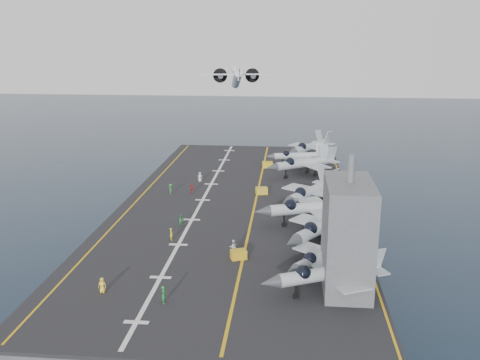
# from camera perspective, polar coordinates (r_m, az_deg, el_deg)

# --- Properties ---
(ground) EXTENTS (500.00, 500.00, 0.00)m
(ground) POSITION_cam_1_polar(r_m,az_deg,el_deg) (93.71, -0.23, -8.34)
(ground) COLOR #142135
(ground) RESTS_ON ground
(hull) EXTENTS (36.00, 90.00, 10.00)m
(hull) POSITION_cam_1_polar(r_m,az_deg,el_deg) (91.82, -0.24, -5.48)
(hull) COLOR #56595E
(hull) RESTS_ON ground
(flight_deck) EXTENTS (38.00, 92.00, 0.40)m
(flight_deck) POSITION_cam_1_polar(r_m,az_deg,el_deg) (90.11, -0.24, -2.39)
(flight_deck) COLOR black
(flight_deck) RESTS_ON hull
(foul_line) EXTENTS (0.35, 90.00, 0.02)m
(foul_line) POSITION_cam_1_polar(r_m,az_deg,el_deg) (89.81, 1.67, -2.31)
(foul_line) COLOR gold
(foul_line) RESTS_ON flight_deck
(landing_centerline) EXTENTS (0.50, 90.00, 0.02)m
(landing_centerline) POSITION_cam_1_polar(r_m,az_deg,el_deg) (90.81, -4.01, -2.14)
(landing_centerline) COLOR silver
(landing_centerline) RESTS_ON flight_deck
(deck_edge_port) EXTENTS (0.25, 90.00, 0.02)m
(deck_edge_port) POSITION_cam_1_polar(r_m,az_deg,el_deg) (93.20, -10.71, -1.92)
(deck_edge_port) COLOR gold
(deck_edge_port) RESTS_ON flight_deck
(deck_edge_stbd) EXTENTS (0.25, 90.00, 0.02)m
(deck_edge_stbd) POSITION_cam_1_polar(r_m,az_deg,el_deg) (90.20, 11.55, -2.54)
(deck_edge_stbd) COLOR gold
(deck_edge_stbd) RESTS_ON flight_deck
(island_superstructure) EXTENTS (5.00, 10.00, 15.00)m
(island_superstructure) POSITION_cam_1_polar(r_m,az_deg,el_deg) (59.18, 11.46, -4.43)
(island_superstructure) COLOR #56595E
(island_superstructure) RESTS_ON flight_deck
(fighter_jet_0) EXTENTS (16.78, 14.49, 4.90)m
(fighter_jet_0) POSITION_cam_1_polar(r_m,az_deg,el_deg) (59.15, 9.51, -9.63)
(fighter_jet_0) COLOR gray
(fighter_jet_0) RESTS_ON flight_deck
(fighter_jet_1) EXTENTS (14.57, 15.23, 4.42)m
(fighter_jet_1) POSITION_cam_1_polar(r_m,az_deg,el_deg) (64.05, 9.00, -7.84)
(fighter_jet_1) COLOR gray
(fighter_jet_1) RESTS_ON flight_deck
(fighter_jet_2) EXTENTS (17.14, 18.44, 5.33)m
(fighter_jet_2) POSITION_cam_1_polar(r_m,az_deg,el_deg) (72.22, 8.98, -4.73)
(fighter_jet_2) COLOR gray
(fighter_jet_2) RESTS_ON flight_deck
(fighter_jet_3) EXTENTS (18.39, 15.14, 5.49)m
(fighter_jet_3) POSITION_cam_1_polar(r_m,az_deg,el_deg) (79.21, 7.78, -2.81)
(fighter_jet_3) COLOR #9DA4AC
(fighter_jet_3) RESTS_ON flight_deck
(fighter_jet_4) EXTENTS (16.84, 18.50, 5.35)m
(fighter_jet_4) POSITION_cam_1_polar(r_m,az_deg,el_deg) (87.38, 7.60, -1.12)
(fighter_jet_4) COLOR #9AA0A9
(fighter_jet_4) RESTS_ON flight_deck
(fighter_jet_6) EXTENTS (18.91, 17.48, 5.46)m
(fighter_jet_6) POSITION_cam_1_polar(r_m,az_deg,el_deg) (106.23, 6.90, 1.88)
(fighter_jet_6) COLOR #989FA8
(fighter_jet_6) RESTS_ON flight_deck
(fighter_jet_7) EXTENTS (14.55, 11.26, 4.51)m
(fighter_jet_7) POSITION_cam_1_polar(r_m,az_deg,el_deg) (114.80, 6.33, 2.67)
(fighter_jet_7) COLOR gray
(fighter_jet_7) RESTS_ON flight_deck
(fighter_jet_8) EXTENTS (17.58, 19.12, 5.52)m
(fighter_jet_8) POSITION_cam_1_polar(r_m,az_deg,el_deg) (121.77, 7.52, 3.60)
(fighter_jet_8) COLOR #9298A0
(fighter_jet_8) RESTS_ON flight_deck
(tow_cart_a) EXTENTS (2.23, 1.84, 1.15)m
(tow_cart_a) POSITION_cam_1_polar(r_m,az_deg,el_deg) (67.39, -0.15, -7.95)
(tow_cart_a) COLOR gold
(tow_cart_a) RESTS_ON flight_deck
(tow_cart_b) EXTENTS (2.26, 1.73, 1.21)m
(tow_cart_b) POSITION_cam_1_polar(r_m,az_deg,el_deg) (93.90, 2.32, -1.15)
(tow_cart_b) COLOR gold
(tow_cart_b) RESTS_ON flight_deck
(tow_cart_c) EXTENTS (2.29, 1.65, 1.28)m
(tow_cart_c) POSITION_cam_1_polar(r_m,az_deg,el_deg) (112.51, 2.95, 1.64)
(tow_cart_c) COLOR gold
(tow_cart_c) RESTS_ON flight_deck
(crew_0) EXTENTS (1.08, 0.77, 1.72)m
(crew_0) POSITION_cam_1_polar(r_m,az_deg,el_deg) (60.93, -14.50, -10.81)
(crew_0) COLOR yellow
(crew_0) RESTS_ON flight_deck
(crew_1) EXTENTS (1.12, 1.24, 1.72)m
(crew_1) POSITION_cam_1_polar(r_m,az_deg,el_deg) (73.75, -7.35, -5.74)
(crew_1) COLOR gold
(crew_1) RESTS_ON flight_deck
(crew_2) EXTENTS (1.25, 1.23, 1.76)m
(crew_2) POSITION_cam_1_polar(r_m,az_deg,el_deg) (78.86, -6.24, -4.27)
(crew_2) COLOR #2F8A3D
(crew_2) RESTS_ON flight_deck
(crew_3) EXTENTS (0.99, 1.23, 1.78)m
(crew_3) POSITION_cam_1_polar(r_m,az_deg,el_deg) (94.69, -7.40, -0.95)
(crew_3) COLOR green
(crew_3) RESTS_ON flight_deck
(crew_4) EXTENTS (1.18, 1.21, 1.69)m
(crew_4) POSITION_cam_1_polar(r_m,az_deg,el_deg) (94.81, -5.17, -0.89)
(crew_4) COLOR red
(crew_4) RESTS_ON flight_deck
(crew_5) EXTENTS (1.31, 1.13, 1.84)m
(crew_5) POSITION_cam_1_polar(r_m,az_deg,el_deg) (101.98, -4.29, 0.34)
(crew_5) COLOR silver
(crew_5) RESTS_ON flight_deck
(crew_6) EXTENTS (0.95, 1.27, 1.92)m
(crew_6) POSITION_cam_1_polar(r_m,az_deg,el_deg) (57.44, -8.13, -12.01)
(crew_6) COLOR #1D8131
(crew_6) RESTS_ON flight_deck
(crew_7) EXTENTS (1.34, 1.11, 1.92)m
(crew_7) POSITION_cam_1_polar(r_m,az_deg,el_deg) (68.70, -0.73, -7.13)
(crew_7) COLOR silver
(crew_7) RESTS_ON flight_deck
(transport_plane) EXTENTS (23.70, 18.02, 5.11)m
(transport_plane) POSITION_cam_1_polar(r_m,az_deg,el_deg) (146.84, -0.35, 10.72)
(transport_plane) COLOR silver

